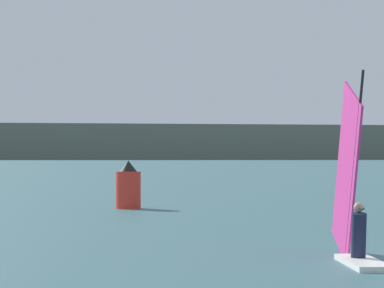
% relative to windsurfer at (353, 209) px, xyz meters
% --- Properties ---
extents(windsurfer, '(1.06, 4.30, 4.38)m').
position_rel_windsurfer_xyz_m(windsurfer, '(0.00, 0.00, 0.00)').
color(windsurfer, white).
rests_on(windsurfer, ground_plane).
extents(distant_headland, '(1337.71, 287.55, 36.89)m').
position_rel_windsurfer_xyz_m(distant_headland, '(41.50, 976.69, 17.29)').
color(distant_headland, '#60665B').
rests_on(distant_headland, ground_plane).
extents(channel_buoy, '(1.14, 1.14, 2.17)m').
position_rel_windsurfer_xyz_m(channel_buoy, '(-2.66, 20.74, -0.18)').
color(channel_buoy, red).
rests_on(channel_buoy, ground_plane).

